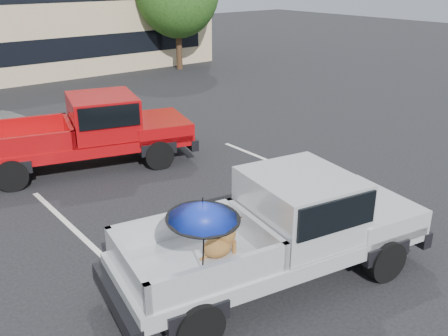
% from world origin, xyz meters
% --- Properties ---
extents(ground, '(90.00, 90.00, 0.00)m').
position_xyz_m(ground, '(0.00, 0.00, 0.00)').
color(ground, black).
rests_on(ground, ground).
extents(stripe_left, '(0.12, 5.00, 0.01)m').
position_xyz_m(stripe_left, '(-3.00, 2.00, 0.00)').
color(stripe_left, silver).
rests_on(stripe_left, ground).
extents(stripe_right, '(0.12, 5.00, 0.01)m').
position_xyz_m(stripe_right, '(3.00, 2.00, 0.00)').
color(stripe_right, silver).
rests_on(stripe_right, ground).
extents(motel_building, '(20.40, 8.40, 6.30)m').
position_xyz_m(motel_building, '(2.00, 20.99, 3.21)').
color(motel_building, tan).
rests_on(motel_building, ground).
extents(silver_pickup, '(5.95, 2.94, 2.06)m').
position_xyz_m(silver_pickup, '(-0.73, -1.80, 1.05)').
color(silver_pickup, black).
rests_on(silver_pickup, ground).
extents(red_pickup, '(6.22, 3.55, 1.94)m').
position_xyz_m(red_pickup, '(-0.85, 5.32, 1.06)').
color(red_pickup, black).
rests_on(red_pickup, ground).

